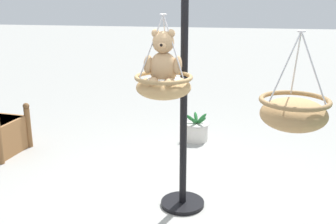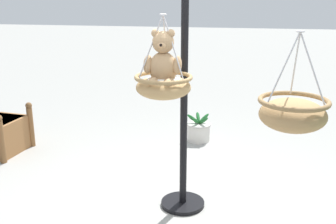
# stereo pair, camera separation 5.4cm
# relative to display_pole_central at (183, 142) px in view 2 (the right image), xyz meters

# --- Properties ---
(ground_plane) EXTENTS (40.00, 40.00, 0.00)m
(ground_plane) POSITION_rel_display_pole_central_xyz_m (0.11, 0.09, -0.69)
(ground_plane) COLOR gray
(display_pole_central) EXTENTS (0.44, 0.44, 2.28)m
(display_pole_central) POSITION_rel_display_pole_central_xyz_m (0.00, 0.00, 0.00)
(display_pole_central) COLOR black
(display_pole_central) RESTS_ON ground
(hanging_basket_with_teddy) EXTENTS (0.51, 0.51, 0.73)m
(hanging_basket_with_teddy) POSITION_rel_display_pole_central_xyz_m (0.15, 0.25, 0.62)
(hanging_basket_with_teddy) COLOR tan
(teddy_bear) EXTENTS (0.33, 0.30, 0.49)m
(teddy_bear) POSITION_rel_display_pole_central_xyz_m (0.15, 0.27, 0.83)
(teddy_bear) COLOR tan
(hanging_basket_left_high) EXTENTS (0.52, 0.52, 0.73)m
(hanging_basket_left_high) POSITION_rel_display_pole_central_xyz_m (-0.90, 0.71, 0.56)
(hanging_basket_left_high) COLOR #A37F51
(potted_plant_small_succulent) EXTENTS (0.37, 0.38, 0.40)m
(potted_plant_small_succulent) POSITION_rel_display_pole_central_xyz_m (0.03, -1.88, -0.53)
(potted_plant_small_succulent) COLOR beige
(potted_plant_small_succulent) RESTS_ON ground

